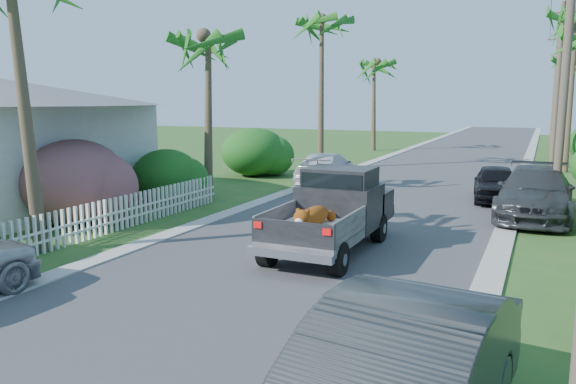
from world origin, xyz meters
The scene contains 19 objects.
ground centered at (0.00, 0.00, 0.00)m, with size 120.00×120.00×0.00m, color #26551F.
road centered at (0.00, 25.00, 0.01)m, with size 8.00×100.00×0.02m, color #38383A.
curb_left centered at (-4.30, 25.00, 0.03)m, with size 0.60×100.00×0.06m, color #A5A39E.
curb_right centered at (4.30, 25.00, 0.03)m, with size 0.60×100.00×0.06m, color #A5A39E.
pickup_truck centered at (0.42, 6.63, 1.01)m, with size 1.98×5.12×2.06m.
parked_car_rm centered at (5.00, 12.88, 0.80)m, with size 2.25×5.52×1.60m, color #313436.
parked_car_rf centered at (3.60, 15.54, 0.66)m, with size 1.56×3.89×1.33m, color black.
parked_car_lf centered at (-3.60, 16.61, 0.72)m, with size 2.01×4.94×1.43m, color silver.
palm_l_b centered at (-6.80, 12.00, 6.15)m, with size 4.40×4.40×7.40m.
palm_l_c centered at (-6.00, 22.00, 7.91)m, with size 4.40×4.40×9.20m.
palm_l_d centered at (-6.50, 34.00, 6.44)m, with size 4.40×4.40×7.70m.
palm_r_d centered at (6.50, 40.00, 6.74)m, with size 4.40×4.40×8.00m.
shrub_l_b centered at (-7.80, 6.00, 1.30)m, with size 3.00×3.30×2.60m, color #BD1B66.
shrub_l_c centered at (-7.40, 10.00, 1.00)m, with size 2.40×2.64×2.00m, color #144615.
shrub_l_d centered at (-8.00, 18.00, 1.20)m, with size 3.20×3.52×2.40m, color #144615.
picket_fence centered at (-6.00, 5.50, 0.50)m, with size 0.10×11.00×1.00m, color white.
utility_pole_b centered at (5.60, 13.00, 4.60)m, with size 1.60×0.26×9.00m.
utility_pole_c centered at (5.60, 28.00, 4.60)m, with size 1.60×0.26×9.00m.
utility_pole_d centered at (5.60, 43.00, 4.60)m, with size 1.60×0.26×9.00m.
Camera 1 is at (5.17, -6.69, 3.80)m, focal length 35.00 mm.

